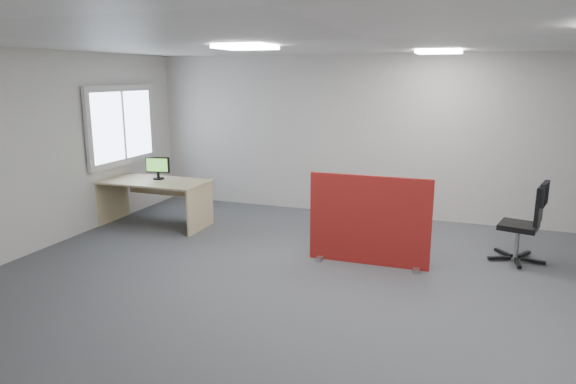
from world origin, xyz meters
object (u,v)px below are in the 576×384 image
(red_divider, at_px, (369,222))
(monitor_second, at_px, (158,167))
(second_desk, at_px, (156,191))
(office_chair, at_px, (529,218))

(red_divider, bearing_deg, monitor_second, 168.46)
(red_divider, height_order, second_desk, red_divider)
(second_desk, bearing_deg, office_chair, 1.18)
(second_desk, height_order, monitor_second, monitor_second)
(second_desk, bearing_deg, red_divider, -10.03)
(second_desk, xyz_separation_m, office_chair, (5.45, 0.11, 0.04))
(red_divider, distance_m, second_desk, 3.61)
(second_desk, distance_m, office_chair, 5.45)
(red_divider, distance_m, office_chair, 2.03)
(second_desk, bearing_deg, monitor_second, 87.96)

